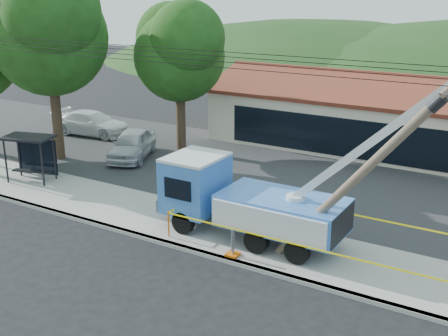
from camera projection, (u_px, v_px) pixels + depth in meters
ground at (132, 267)px, 19.96m from camera, size 120.00×120.00×0.00m
curb at (167, 243)px, 21.65m from camera, size 60.00×0.25×0.15m
sidewalk at (195, 226)px, 23.20m from camera, size 60.00×4.00×0.15m
parking_lot at (279, 174)px, 29.72m from camera, size 60.00×12.00×0.10m
strip_mall at (398, 120)px, 33.70m from camera, size 22.50×8.53×4.67m
tree_west_near at (48, 26)px, 30.05m from camera, size 7.56×6.72×10.80m
tree_lot at (179, 47)px, 32.07m from camera, size 6.30×5.60×8.94m
hill_west at (319, 64)px, 72.14m from camera, size 78.40×56.00×28.00m
utility_truck at (247, 199)px, 21.65m from camera, size 11.26×3.95×7.35m
leaning_pole at (371, 164)px, 18.03m from camera, size 5.98×1.76×7.30m
bus_shelter at (31, 148)px, 28.06m from camera, size 2.73×2.09×2.33m
caution_tape at (319, 232)px, 20.57m from camera, size 11.11×3.62×1.05m
car_silver at (133, 159)px, 32.41m from camera, size 3.65×5.14×1.63m
car_white at (93, 136)px, 37.49m from camera, size 5.59×2.79×1.56m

